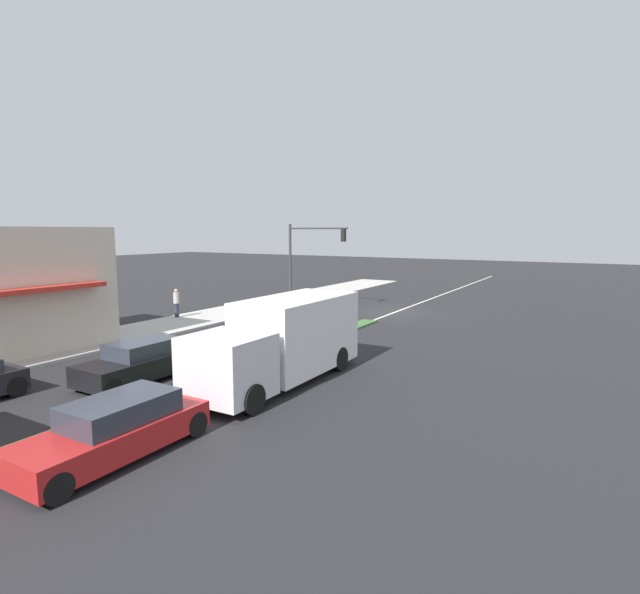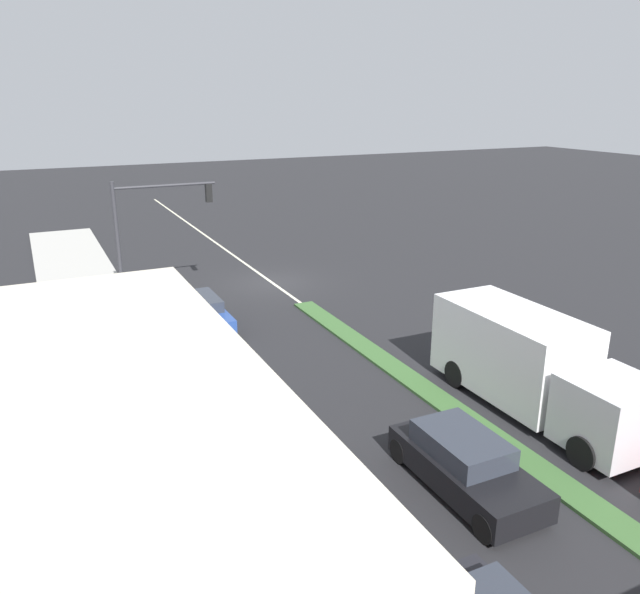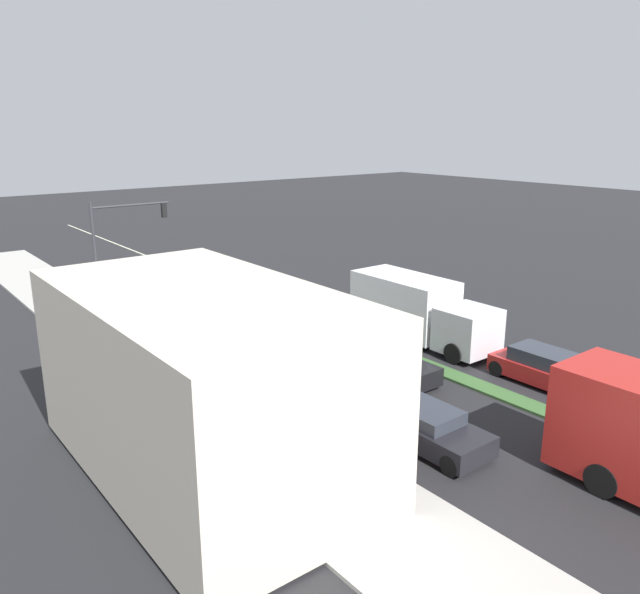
# 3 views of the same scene
# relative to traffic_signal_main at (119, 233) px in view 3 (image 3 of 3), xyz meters

# --- Properties ---
(ground_plane) EXTENTS (160.00, 160.00, 0.00)m
(ground_plane) POSITION_rel_traffic_signal_main_xyz_m (-6.12, 16.99, -3.90)
(ground_plane) COLOR #232326
(sidewalk_right) EXTENTS (4.00, 73.00, 0.12)m
(sidewalk_right) POSITION_rel_traffic_signal_main_xyz_m (2.88, 17.49, -3.84)
(sidewalk_right) COLOR #B2AFA8
(sidewalk_right) RESTS_ON ground
(median_strip) EXTENTS (0.90, 46.00, 0.10)m
(median_strip) POSITION_rel_traffic_signal_main_xyz_m (-6.12, 25.99, -3.85)
(median_strip) COLOR #3D6633
(median_strip) RESTS_ON ground
(lane_marking_center) EXTENTS (0.16, 60.00, 0.01)m
(lane_marking_center) POSITION_rel_traffic_signal_main_xyz_m (-6.12, -1.01, -3.90)
(lane_marking_center) COLOR beige
(lane_marking_center) RESTS_ON ground
(building_corner_store) EXTENTS (6.67, 10.95, 5.29)m
(building_corner_store) POSITION_rel_traffic_signal_main_xyz_m (4.95, 19.32, -1.13)
(building_corner_store) COLOR beige
(building_corner_store) RESTS_ON sidewalk_right
(traffic_signal_main) EXTENTS (4.59, 0.34, 5.60)m
(traffic_signal_main) POSITION_rel_traffic_signal_main_xyz_m (0.00, 0.00, 0.00)
(traffic_signal_main) COLOR #333338
(traffic_signal_main) RESTS_ON sidewalk_right
(pedestrian) EXTENTS (0.34, 0.34, 1.70)m
(pedestrian) POSITION_rel_traffic_signal_main_xyz_m (4.22, 8.08, -2.88)
(pedestrian) COLOR #282D42
(pedestrian) RESTS_ON sidewalk_right
(warning_aframe_sign) EXTENTS (0.45, 0.53, 0.84)m
(warning_aframe_sign) POSITION_rel_traffic_signal_main_xyz_m (-0.68, 0.96, -3.47)
(warning_aframe_sign) COLOR silver
(warning_aframe_sign) RESTS_ON ground
(delivery_truck) EXTENTS (2.44, 7.50, 2.87)m
(delivery_truck) POSITION_rel_traffic_signal_main_xyz_m (-8.32, 15.10, -2.43)
(delivery_truck) COLOR silver
(delivery_truck) RESTS_ON ground
(hatchback_red) EXTENTS (1.74, 4.57, 1.38)m
(hatchback_red) POSITION_rel_traffic_signal_main_xyz_m (-8.32, 22.01, -3.24)
(hatchback_red) COLOR #AD1E1E
(hatchback_red) RESTS_ON ground
(suv_black) EXTENTS (1.80, 4.26, 1.41)m
(suv_black) POSITION_rel_traffic_signal_main_xyz_m (-3.92, 17.62, -3.23)
(suv_black) COLOR black
(suv_black) RESTS_ON ground
(coupe_blue) EXTENTS (1.77, 4.21, 1.27)m
(coupe_blue) POSITION_rel_traffic_signal_main_xyz_m (-1.12, 3.76, -3.28)
(coupe_blue) COLOR #284793
(coupe_blue) RESTS_ON ground
(sedan_dark) EXTENTS (1.81, 4.03, 1.27)m
(sedan_dark) POSITION_rel_traffic_signal_main_xyz_m (-1.12, 22.36, -3.28)
(sedan_dark) COLOR black
(sedan_dark) RESTS_ON ground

